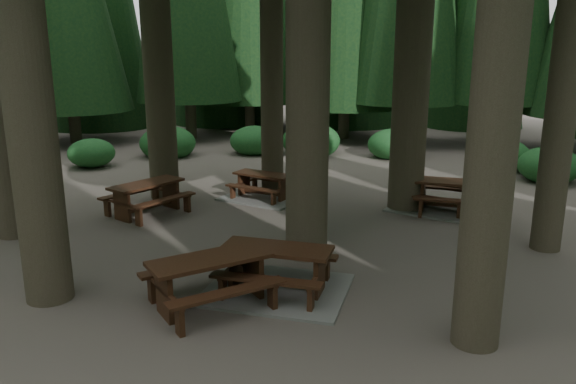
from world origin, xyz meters
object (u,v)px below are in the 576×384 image
(picnic_table_e, at_px, (210,274))
(picnic_table_f, at_px, (438,200))
(picnic_table_c, at_px, (264,190))
(picnic_table_d, at_px, (454,192))
(picnic_table_b, at_px, (147,193))
(picnic_table_a, at_px, (277,276))

(picnic_table_e, relative_size, picnic_table_f, 0.92)
(picnic_table_c, xyz_separation_m, picnic_table_d, (5.08, 0.07, 0.32))
(picnic_table_f, bearing_deg, picnic_table_b, -144.78)
(picnic_table_b, xyz_separation_m, picnic_table_c, (2.31, 2.28, -0.31))
(picnic_table_a, xyz_separation_m, picnic_table_f, (2.47, 6.01, -0.02))
(picnic_table_c, bearing_deg, picnic_table_d, 14.29)
(picnic_table_d, relative_size, picnic_table_f, 0.71)
(picnic_table_b, xyz_separation_m, picnic_table_d, (7.38, 2.35, 0.01))
(picnic_table_a, relative_size, picnic_table_f, 0.90)
(picnic_table_a, bearing_deg, picnic_table_e, -135.87)
(picnic_table_b, height_order, picnic_table_e, picnic_table_e)
(picnic_table_c, relative_size, picnic_table_d, 1.28)
(picnic_table_e, bearing_deg, picnic_table_f, 16.39)
(picnic_table_f, bearing_deg, picnic_table_a, -96.90)
(picnic_table_c, relative_size, picnic_table_e, 0.99)
(picnic_table_d, bearing_deg, picnic_table_e, -118.89)
(picnic_table_d, distance_m, picnic_table_e, 7.64)
(picnic_table_a, relative_size, picnic_table_c, 0.98)
(picnic_table_c, height_order, picnic_table_e, picnic_table_e)
(picnic_table_c, bearing_deg, picnic_table_a, -55.30)
(picnic_table_b, height_order, picnic_table_c, picnic_table_b)
(picnic_table_a, xyz_separation_m, picnic_table_c, (-2.24, 5.77, -0.04))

